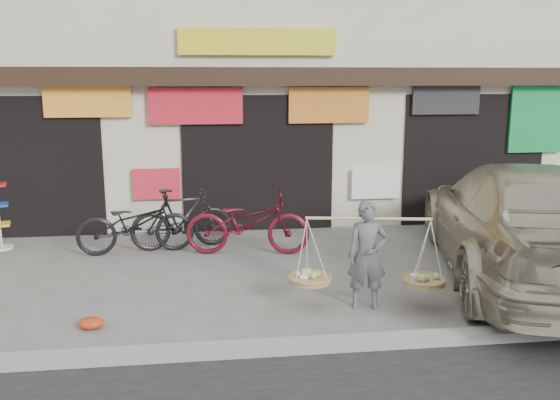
{
  "coord_description": "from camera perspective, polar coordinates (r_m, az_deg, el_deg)",
  "views": [
    {
      "loc": [
        -1.03,
        -8.15,
        3.05
      ],
      "look_at": [
        0.11,
        0.9,
        1.14
      ],
      "focal_mm": 38.0,
      "sensor_mm": 36.0,
      "label": 1
    }
  ],
  "objects": [
    {
      "name": "kerb",
      "position": [
        6.91,
        2.14,
        -13.82
      ],
      "size": [
        70.0,
        0.25,
        0.12
      ],
      "primitive_type": "cube",
      "color": "gray",
      "rests_on": "ground"
    },
    {
      "name": "suv",
      "position": [
        9.76,
        22.65,
        -1.86
      ],
      "size": [
        3.99,
        6.63,
        1.8
      ],
      "rotation": [
        0.0,
        0.0,
        2.89
      ],
      "color": "#B1AB8F",
      "rests_on": "ground"
    },
    {
      "name": "bike_2",
      "position": [
        10.31,
        -3.12,
        -2.17
      ],
      "size": [
        2.23,
        1.02,
        1.13
      ],
      "primitive_type": "imported",
      "rotation": [
        0.0,
        0.0,
        1.44
      ],
      "color": "#5A0F1A",
      "rests_on": "ground"
    },
    {
      "name": "red_bag",
      "position": [
        7.81,
        -17.72,
        -11.21
      ],
      "size": [
        0.31,
        0.25,
        0.14
      ],
      "primitive_type": "ellipsoid",
      "color": "#BB3611",
      "rests_on": "ground"
    },
    {
      "name": "street_vendor",
      "position": [
        7.97,
        8.39,
        -5.73
      ],
      "size": [
        2.05,
        0.81,
        1.46
      ],
      "rotation": [
        0.0,
        0.0,
        -0.17
      ],
      "color": "slate",
      "rests_on": "ground"
    },
    {
      "name": "bike_1",
      "position": [
        10.78,
        -9.42,
        -1.76
      ],
      "size": [
        1.91,
        0.91,
        1.11
      ],
      "primitive_type": "imported",
      "rotation": [
        0.0,
        0.0,
        1.79
      ],
      "color": "black",
      "rests_on": "ground"
    },
    {
      "name": "ground",
      "position": [
        8.76,
        0.0,
        -8.57
      ],
      "size": [
        70.0,
        70.0,
        0.0
      ],
      "primitive_type": "plane",
      "color": "slate",
      "rests_on": "ground"
    },
    {
      "name": "shophouse_block",
      "position": [
        14.61,
        -3.23,
        13.33
      ],
      "size": [
        14.0,
        6.32,
        7.0
      ],
      "color": "beige",
      "rests_on": "ground"
    },
    {
      "name": "bike_0",
      "position": [
        10.66,
        -13.71,
        -2.22
      ],
      "size": [
        2.09,
        0.96,
        1.06
      ],
      "primitive_type": "imported",
      "rotation": [
        0.0,
        0.0,
        1.7
      ],
      "color": "black",
      "rests_on": "ground"
    }
  ]
}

